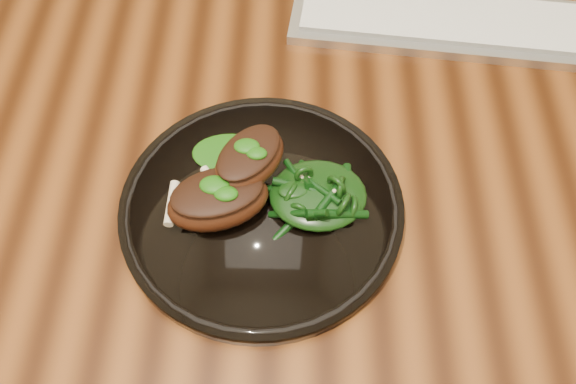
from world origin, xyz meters
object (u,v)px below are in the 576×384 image
object	(u,v)px
greens_heap	(318,191)
keyboard	(445,22)
desk	(278,184)
lamb_chop_front	(217,199)
plate	(262,207)

from	to	relation	value
greens_heap	keyboard	world-z (taller)	greens_heap
keyboard	desk	bearing A→B (deg)	-136.58
lamb_chop_front	greens_heap	distance (m)	0.11
desk	plate	xyz separation A→B (m)	(-0.01, -0.10, 0.09)
plate	lamb_chop_front	bearing A→B (deg)	-166.20
desk	plate	distance (m)	0.13
plate	keyboard	distance (m)	0.39
desk	keyboard	size ratio (longest dim) A/B	3.74
desk	lamb_chop_front	world-z (taller)	lamb_chop_front
greens_heap	desk	bearing A→B (deg)	117.65
lamb_chop_front	greens_heap	xyz separation A→B (m)	(0.11, 0.02, -0.01)
plate	greens_heap	xyz separation A→B (m)	(0.06, 0.01, 0.03)
lamb_chop_front	keyboard	distance (m)	0.42
desk	plate	size ratio (longest dim) A/B	5.17
desk	keyboard	world-z (taller)	keyboard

